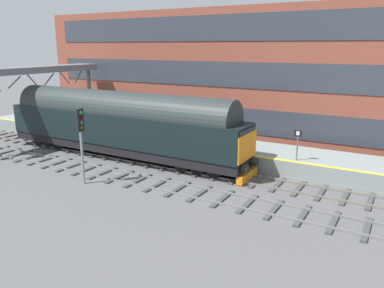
{
  "coord_description": "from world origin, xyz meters",
  "views": [
    {
      "loc": [
        -20.04,
        -12.52,
        7.66
      ],
      "look_at": [
        0.2,
        -0.9,
        1.65
      ],
      "focal_mm": 35.7,
      "sensor_mm": 36.0,
      "label": 1
    }
  ],
  "objects_px": {
    "signal_post_mid": "(81,135)",
    "platform_number_sign": "(298,140)",
    "waiting_passenger": "(227,132)",
    "diesel_locomotive": "(119,123)"
  },
  "relations": [
    {
      "from": "platform_number_sign",
      "to": "waiting_passenger",
      "type": "distance_m",
      "value": 5.11
    },
    {
      "from": "diesel_locomotive",
      "to": "waiting_passenger",
      "type": "bearing_deg",
      "value": -66.01
    },
    {
      "from": "diesel_locomotive",
      "to": "signal_post_mid",
      "type": "relative_size",
      "value": 4.47
    },
    {
      "from": "diesel_locomotive",
      "to": "platform_number_sign",
      "type": "bearing_deg",
      "value": -79.82
    },
    {
      "from": "diesel_locomotive",
      "to": "waiting_passenger",
      "type": "relative_size",
      "value": 11.83
    },
    {
      "from": "signal_post_mid",
      "to": "platform_number_sign",
      "type": "height_order",
      "value": "signal_post_mid"
    },
    {
      "from": "platform_number_sign",
      "to": "signal_post_mid",
      "type": "bearing_deg",
      "value": 125.84
    },
    {
      "from": "waiting_passenger",
      "to": "diesel_locomotive",
      "type": "bearing_deg",
      "value": 50.24
    },
    {
      "from": "platform_number_sign",
      "to": "waiting_passenger",
      "type": "height_order",
      "value": "platform_number_sign"
    },
    {
      "from": "waiting_passenger",
      "to": "platform_number_sign",
      "type": "bearing_deg",
      "value": -163.98
    }
  ]
}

